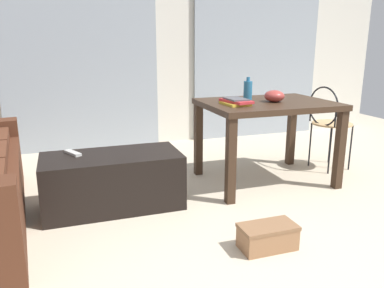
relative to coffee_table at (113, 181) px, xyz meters
The scene contains 11 objects.
ground_plane 1.10m from the coffee_table, ahead, with size 7.62×7.62×0.00m, color beige.
wall_back 2.45m from the coffee_table, 60.91° to the left, with size 6.01×0.10×2.52m, color silver.
curtains 2.30m from the coffee_table, 59.81° to the left, with size 4.11×0.03×2.09m.
coffee_table is the anchor object (origin of this frame).
craft_table 1.49m from the coffee_table, ahead, with size 1.15×0.86×0.75m.
wire_chair 2.23m from the coffee_table, ahead, with size 0.40×0.41×0.85m.
bottle_near 1.48m from the coffee_table, 12.97° to the left, with size 0.08×0.08×0.21m.
bowl 1.59m from the coffee_table, ahead, with size 0.18×0.18×0.10m, color #9E3833.
book_stack 1.21m from the coffee_table, ahead, with size 0.21×0.32×0.05m.
tv_remote_primary 0.37m from the coffee_table, 159.36° to the left, with size 0.05×0.18×0.02m, color #B7B7B2.
shoebox 1.28m from the coffee_table, 49.50° to the right, with size 0.36×0.19×0.16m.
Camera 1 is at (-1.41, -1.65, 1.26)m, focal length 35.98 mm.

